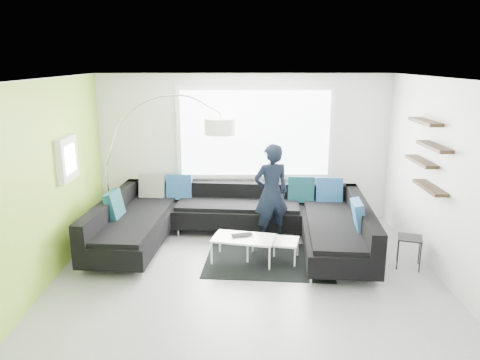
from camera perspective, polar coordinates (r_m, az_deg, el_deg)
name	(u,v)px	position (r m, az deg, el deg)	size (l,w,h in m)	color
ground	(247,274)	(6.98, 0.85, -11.37)	(5.50, 5.50, 0.00)	gray
room_shell	(250,150)	(6.60, 1.20, 3.72)	(5.54, 5.04, 2.82)	silver
sectional_sofa	(234,224)	(7.73, -0.79, -5.41)	(4.56, 3.06, 0.94)	black
rug	(269,260)	(7.40, 3.50, -9.76)	(1.95, 1.42, 0.01)	black
coffee_table	(258,248)	(7.34, 2.24, -8.34)	(1.20, 0.70, 0.39)	white
arc_lamp	(106,165)	(8.52, -16.02, 1.72)	(2.32, 0.79, 2.48)	white
side_table	(409,252)	(7.54, 19.88, -8.25)	(0.35, 0.35, 0.48)	black
person	(271,193)	(7.91, 3.83, -1.63)	(0.72, 0.58, 1.70)	black
laptop	(243,236)	(7.24, 0.36, -6.87)	(0.38, 0.30, 0.03)	black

